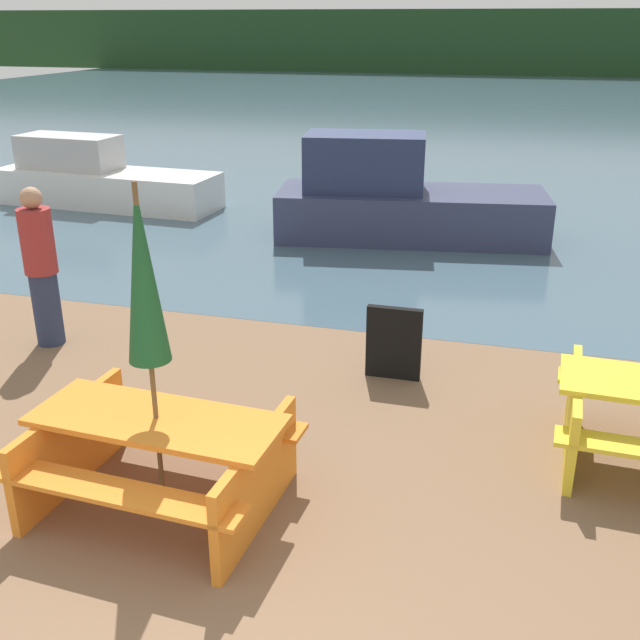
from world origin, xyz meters
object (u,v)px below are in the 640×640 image
Objects in this scene: boat_second at (99,180)px; signboard at (394,343)px; boat at (399,201)px; person at (41,268)px; picnic_table_orange at (159,451)px; umbrella_darkgreen at (143,277)px.

boat_second reaches higher than signboard.
person reaches higher than boat.
picnic_table_orange is 0.78× the size of umbrella_darkgreen.
signboard is at bearing -38.00° from boat_second.
umbrella_darkgreen is 3.18m from signboard.
person is (-2.57, 2.39, 0.43)m from picnic_table_orange.
signboard is at bearing 2.47° from person.
picnic_table_orange is at bearing -53.71° from boat_second.
picnic_table_orange is at bearing -101.51° from boat.
person is at bearing 137.06° from picnic_table_orange.
boat_second is (-5.97, 0.76, -0.13)m from boat.
boat_second reaches higher than picnic_table_orange.
umbrella_darkgreen is at bearing -116.36° from signboard.
boat_second is at bearing 164.16° from boat.
boat_second is (-5.57, 8.52, -1.30)m from umbrella_darkgreen.
umbrella_darkgreen is 3.62m from person.
signboard is (3.83, 0.17, -0.51)m from person.
picnic_table_orange is at bearing 0.00° from umbrella_darkgreen.
picnic_table_orange is at bearing -42.94° from person.
boat reaches higher than boat_second.
picnic_table_orange is 3.53m from person.
person is (-2.57, 2.39, -0.90)m from umbrella_darkgreen.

